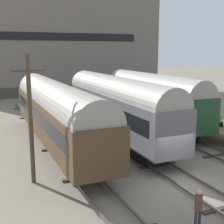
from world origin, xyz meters
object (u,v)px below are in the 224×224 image
object	(u,v)px
train_car_grey	(116,104)
bench	(215,121)
train_car_green	(152,97)
train_car_brown	(56,111)
utility_pole	(30,118)
person_worker	(198,205)

from	to	relation	value
train_car_grey	bench	world-z (taller)	train_car_grey
train_car_green	train_car_grey	size ratio (longest dim) A/B	0.90
train_car_green	bench	size ratio (longest dim) A/B	10.73
train_car_brown	bench	world-z (taller)	train_car_brown
train_car_green	train_car_brown	xyz separation A→B (m)	(-9.97, -2.66, -0.07)
bench	utility_pole	size ratio (longest dim) A/B	0.20
bench	train_car_grey	bearing A→B (deg)	156.24
train_car_green	person_worker	distance (m)	17.63
bench	person_worker	distance (m)	13.95
train_car_grey	utility_pole	xyz separation A→B (m)	(-7.76, -5.84, 0.72)
train_car_grey	person_worker	distance (m)	13.61
bench	train_car_brown	bearing A→B (deg)	165.16
train_car_brown	bench	size ratio (longest dim) A/B	13.45
train_car_brown	train_car_grey	distance (m)	4.99
train_car_green	bench	world-z (taller)	train_car_green
train_car_grey	utility_pole	size ratio (longest dim) A/B	2.34
train_car_green	utility_pole	bearing A→B (deg)	-146.23
train_car_grey	bench	bearing A→B (deg)	-23.76
person_worker	utility_pole	xyz separation A→B (m)	(-5.49, 7.43, 2.67)
train_car_grey	bench	size ratio (longest dim) A/B	11.91
bench	train_car_green	bearing A→B (deg)	112.35
bench	person_worker	size ratio (longest dim) A/B	0.80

